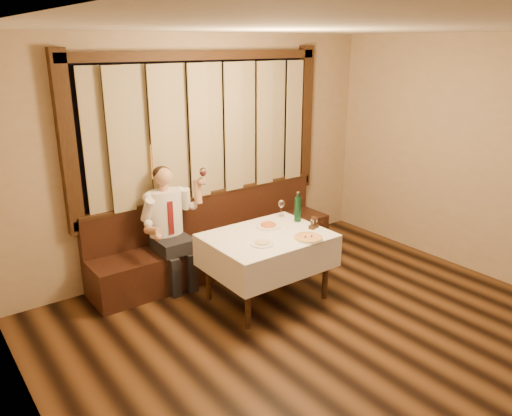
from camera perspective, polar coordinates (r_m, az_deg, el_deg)
room at (r=4.53m, az=7.01°, el=3.01°), size 5.01×6.01×2.81m
banquette at (r=6.23m, az=-4.52°, el=-4.09°), size 3.20×0.61×0.94m
dining_table at (r=5.33m, az=1.28°, el=-4.11°), size 1.27×0.97×0.76m
pizza at (r=5.20m, az=6.01°, el=-3.39°), size 0.31×0.31×0.03m
pasta_red at (r=5.50m, az=1.42°, el=-1.78°), size 0.28×0.28×0.09m
pasta_cream at (r=5.02m, az=0.72°, el=-3.83°), size 0.24×0.24×0.08m
green_bottle at (r=5.64m, az=4.78°, el=-0.09°), size 0.08×0.08×0.35m
table_wine_glass at (r=5.79m, az=2.92°, el=0.40°), size 0.08×0.08×0.20m
cruet_caddy at (r=5.49m, az=6.63°, el=-1.84°), size 0.13×0.09×0.13m
seated_man at (r=5.68m, az=-9.89°, el=-1.19°), size 0.76×0.57×1.39m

